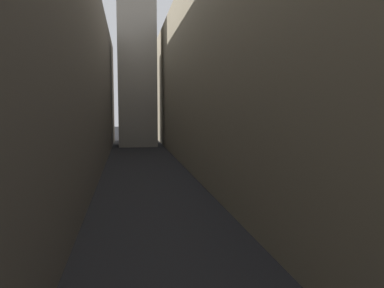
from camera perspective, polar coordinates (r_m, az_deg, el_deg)
name	(u,v)px	position (r m, az deg, el deg)	size (l,w,h in m)	color
ground_plane	(149,182)	(42.20, -6.62, -5.70)	(264.00, 264.00, 0.00)	#232326
building_block_left	(22,75)	(44.91, -24.48, 9.49)	(15.74, 108.00, 23.34)	#60594F
building_block_right	(255,68)	(46.17, 9.57, 11.32)	(14.79, 108.00, 25.84)	gray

